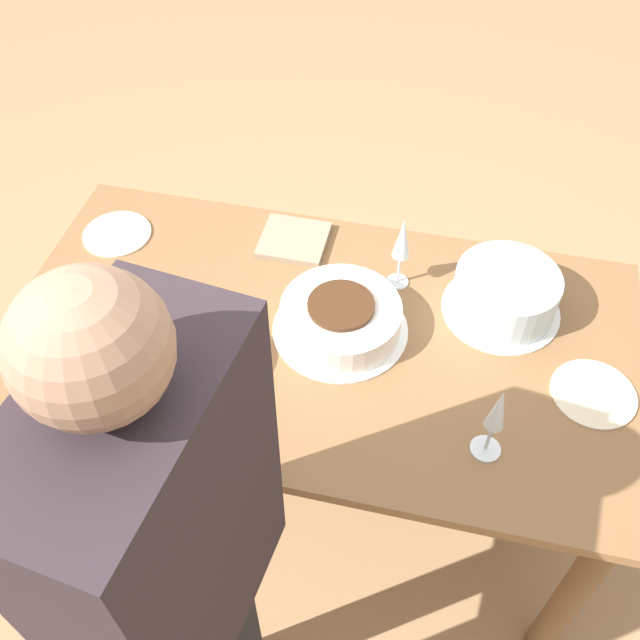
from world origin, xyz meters
TOP-DOWN VIEW (x-y plane):
  - ground_plane at (0.00, 0.00)m, footprint 12.00×12.00m
  - dining_table at (0.00, 0.00)m, footprint 1.56×0.85m
  - cake_center_white at (0.05, 0.02)m, footprint 0.33×0.33m
  - cake_front_chocolate at (-0.26, -0.17)m, footprint 0.26×0.26m
  - cake_back_decorated at (0.43, 0.18)m, footprint 0.30×0.30m
  - wine_glass_near at (0.16, 0.22)m, footprint 0.06×0.06m
  - wine_glass_far at (0.42, -0.24)m, footprint 0.07×0.07m
  - dessert_plate_left at (-0.63, 0.22)m, footprint 0.19×0.19m
  - dessert_plate_right at (0.65, -0.04)m, footprint 0.20×0.20m
  - fork_pile at (-0.63, -0.11)m, footprint 0.21×0.08m
  - napkin_stack at (-0.14, 0.30)m, footprint 0.18×0.17m
  - person_cutting at (-0.09, -0.70)m, footprint 0.27×0.42m

SIDE VIEW (x-z plane):
  - ground_plane at x=0.00m, z-range 0.00..0.00m
  - dining_table at x=0.00m, z-range 0.26..1.02m
  - dessert_plate_left at x=-0.63m, z-range 0.76..0.76m
  - dessert_plate_right at x=0.65m, z-range 0.76..0.76m
  - fork_pile at x=-0.63m, z-range 0.76..0.77m
  - napkin_stack at x=-0.14m, z-range 0.76..0.78m
  - cake_front_chocolate at x=-0.26m, z-range 0.75..0.84m
  - cake_center_white at x=0.05m, z-range 0.75..0.85m
  - cake_back_decorated at x=0.43m, z-range 0.76..0.88m
  - wine_glass_far at x=0.42m, z-range 0.79..1.00m
  - wine_glass_near at x=0.16m, z-range 0.80..1.01m
  - person_cutting at x=-0.09m, z-range 0.17..1.78m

